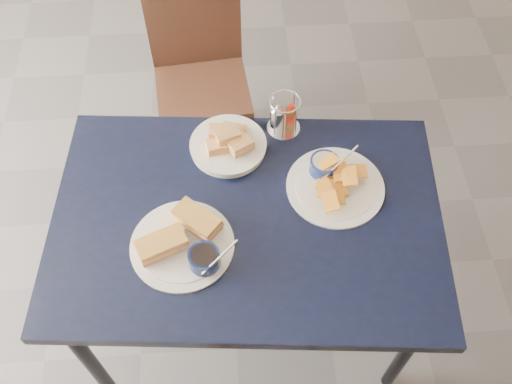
{
  "coord_description": "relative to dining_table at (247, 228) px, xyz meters",
  "views": [
    {
      "loc": [
        0.03,
        -1.05,
        2.21
      ],
      "look_at": [
        0.09,
        -0.13,
        0.82
      ],
      "focal_mm": 40.0,
      "sensor_mm": 36.0,
      "label": 1
    }
  ],
  "objects": [
    {
      "name": "condiment_caddy",
      "position": [
        0.14,
        0.34,
        0.12
      ],
      "size": [
        0.11,
        0.11,
        0.14
      ],
      "color": "silver",
      "rests_on": "dining_table"
    },
    {
      "name": "plantain_plate",
      "position": [
        0.27,
        0.1,
        0.09
      ],
      "size": [
        0.3,
        0.3,
        0.12
      ],
      "color": "white",
      "rests_on": "dining_table"
    },
    {
      "name": "chair_far",
      "position": [
        -0.15,
        0.95,
        -0.2
      ],
      "size": [
        0.43,
        0.41,
        0.83
      ],
      "color": "black",
      "rests_on": "ground"
    },
    {
      "name": "bread_basket",
      "position": [
        -0.04,
        0.26,
        0.09
      ],
      "size": [
        0.24,
        0.24,
        0.08
      ],
      "color": "white",
      "rests_on": "dining_table"
    },
    {
      "name": "ground",
      "position": [
        -0.06,
        0.17,
        -0.68
      ],
      "size": [
        6.0,
        6.0,
        0.0
      ],
      "primitive_type": "plane",
      "color": "#4D4D52",
      "rests_on": "ground"
    },
    {
      "name": "sandwich_plate",
      "position": [
        -0.18,
        -0.09,
        0.09
      ],
      "size": [
        0.32,
        0.3,
        0.12
      ],
      "color": "white",
      "rests_on": "dining_table"
    },
    {
      "name": "dining_table",
      "position": [
        0.0,
        0.0,
        0.0
      ],
      "size": [
        1.24,
        0.88,
        0.75
      ],
      "color": "black",
      "rests_on": "ground"
    }
  ]
}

